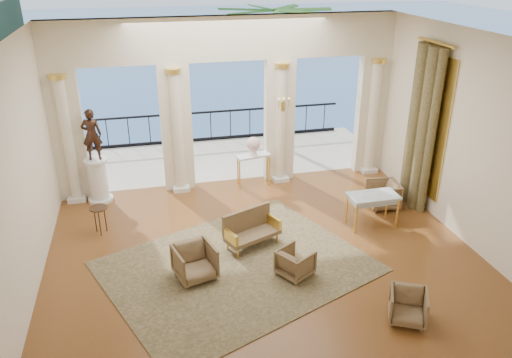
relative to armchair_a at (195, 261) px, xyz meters
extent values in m
plane|color=#502E10|center=(1.51, 0.44, -0.38)|extent=(9.00, 9.00, 0.00)
plane|color=white|center=(1.51, -3.56, 1.87)|extent=(9.00, 0.00, 9.00)
plane|color=white|center=(-2.99, 0.44, 1.87)|extent=(0.00, 8.00, 8.00)
plane|color=white|center=(6.01, 0.44, 1.87)|extent=(0.00, 8.00, 8.00)
plane|color=white|center=(1.51, 0.44, 4.12)|extent=(9.00, 9.00, 0.00)
cube|color=beige|center=(1.51, 4.29, 3.57)|extent=(9.00, 0.30, 1.10)
cube|color=beige|center=(-2.59, 4.29, 1.32)|extent=(0.80, 0.30, 3.40)
cylinder|color=beige|center=(-2.59, 4.11, 1.22)|extent=(0.28, 0.28, 3.20)
cylinder|color=gold|center=(-2.59, 4.11, 2.87)|extent=(0.40, 0.40, 0.12)
cube|color=silver|center=(-2.59, 4.11, -0.32)|extent=(0.45, 0.45, 0.12)
cube|color=beige|center=(0.11, 4.29, 1.32)|extent=(0.80, 0.30, 3.40)
cylinder|color=beige|center=(0.11, 4.11, 1.22)|extent=(0.28, 0.28, 3.20)
cylinder|color=gold|center=(0.11, 4.11, 2.87)|extent=(0.40, 0.40, 0.12)
cube|color=silver|center=(0.11, 4.11, -0.32)|extent=(0.45, 0.45, 0.12)
cube|color=beige|center=(2.91, 4.29, 1.32)|extent=(0.80, 0.30, 3.40)
cylinder|color=beige|center=(2.91, 4.11, 1.22)|extent=(0.28, 0.28, 3.20)
cylinder|color=gold|center=(2.91, 4.11, 2.87)|extent=(0.40, 0.40, 0.12)
cube|color=silver|center=(2.91, 4.11, -0.32)|extent=(0.45, 0.45, 0.12)
cube|color=beige|center=(5.61, 4.29, 1.32)|extent=(0.80, 0.30, 3.40)
cylinder|color=beige|center=(5.61, 4.11, 1.22)|extent=(0.28, 0.28, 3.20)
cylinder|color=gold|center=(5.61, 4.11, 2.87)|extent=(0.40, 0.40, 0.12)
cube|color=silver|center=(5.61, 4.11, -0.32)|extent=(0.45, 0.45, 0.12)
cube|color=#BDB19D|center=(1.51, 6.24, -0.43)|extent=(10.00, 3.60, 0.10)
cube|color=black|center=(1.51, 7.84, 0.62)|extent=(9.00, 0.06, 0.06)
cube|color=black|center=(1.51, 7.84, -0.33)|extent=(9.00, 0.06, 0.10)
cylinder|color=black|center=(1.51, 7.84, 0.12)|extent=(0.03, 0.03, 1.00)
cylinder|color=black|center=(-2.59, 7.84, 0.12)|extent=(0.03, 0.03, 1.00)
cylinder|color=black|center=(5.61, 7.84, 0.12)|extent=(0.03, 0.03, 1.00)
cylinder|color=#4C3823|center=(3.51, 7.04, 1.72)|extent=(0.20, 0.20, 4.20)
plane|color=#224F8F|center=(1.51, 60.44, -6.38)|extent=(160.00, 160.00, 0.00)
cylinder|color=#484023|center=(5.81, 1.49, 1.62)|extent=(0.26, 0.26, 4.00)
cylinder|color=#484023|center=(5.77, 1.94, 1.62)|extent=(0.32, 0.32, 4.00)
cylinder|color=#484023|center=(5.81, 2.39, 1.62)|extent=(0.26, 0.26, 4.00)
cylinder|color=gold|center=(5.86, 1.94, 3.67)|extent=(0.08, 1.40, 0.08)
cube|color=gold|center=(5.98, 1.94, 1.72)|extent=(0.04, 1.60, 3.40)
cube|color=gold|center=(2.91, 3.97, 1.82)|extent=(0.10, 0.04, 0.25)
cylinder|color=gold|center=(2.77, 3.89, 1.92)|extent=(0.02, 0.02, 0.22)
cylinder|color=gold|center=(2.91, 3.89, 1.92)|extent=(0.02, 0.02, 0.22)
cylinder|color=gold|center=(3.05, 3.89, 1.92)|extent=(0.02, 0.02, 0.22)
cube|color=#30371C|center=(0.87, 0.15, -0.37)|extent=(6.13, 5.52, 0.02)
imported|color=#45331D|center=(0.00, 0.00, 0.00)|extent=(0.90, 0.87, 0.76)
imported|color=#45331D|center=(3.45, -2.13, -0.06)|extent=(0.83, 0.81, 0.65)
imported|color=#45331D|center=(4.99, 1.93, -0.01)|extent=(0.76, 0.80, 0.75)
imported|color=#45331D|center=(1.95, -0.38, -0.07)|extent=(0.81, 0.82, 0.63)
cube|color=#45331D|center=(1.37, 0.85, -0.11)|extent=(1.33, 0.93, 0.09)
cube|color=#45331D|center=(1.28, 1.07, 0.18)|extent=(1.17, 0.54, 0.50)
cube|color=gold|center=(0.84, 0.63, 0.06)|extent=(0.26, 0.49, 0.24)
cube|color=gold|center=(1.90, 1.07, 0.06)|extent=(0.26, 0.49, 0.24)
cylinder|color=gold|center=(0.96, 0.47, -0.27)|extent=(0.05, 0.05, 0.23)
cylinder|color=gold|center=(1.93, 0.87, -0.27)|extent=(0.05, 0.05, 0.23)
cylinder|color=gold|center=(0.80, 0.84, -0.27)|extent=(0.05, 0.05, 0.23)
cylinder|color=gold|center=(1.78, 1.24, -0.27)|extent=(0.05, 0.05, 0.23)
cube|color=#92A5B5|center=(4.31, 1.14, 0.38)|extent=(1.15, 0.63, 0.05)
cylinder|color=gold|center=(3.79, 0.88, -0.02)|extent=(0.05, 0.05, 0.73)
cylinder|color=gold|center=(4.83, 0.89, -0.02)|extent=(0.05, 0.05, 0.73)
cylinder|color=gold|center=(3.79, 1.40, -0.02)|extent=(0.05, 0.05, 0.73)
cylinder|color=gold|center=(4.83, 1.40, -0.02)|extent=(0.05, 0.05, 0.73)
cylinder|color=silver|center=(-1.99, 3.94, -0.34)|extent=(0.63, 0.63, 0.08)
cylinder|color=silver|center=(-1.99, 3.94, 0.20)|extent=(0.46, 0.46, 1.01)
cylinder|color=silver|center=(-1.99, 3.94, 0.74)|extent=(0.59, 0.59, 0.06)
imported|color=#321F16|center=(-1.99, 3.94, 1.43)|extent=(0.49, 0.34, 1.31)
cube|color=silver|center=(2.11, 3.99, 0.48)|extent=(0.98, 0.54, 0.05)
cylinder|color=gold|center=(1.73, 3.78, 0.03)|extent=(0.05, 0.05, 0.83)
cylinder|color=gold|center=(2.54, 3.95, 0.03)|extent=(0.05, 0.05, 0.83)
cylinder|color=gold|center=(1.68, 4.04, 0.03)|extent=(0.05, 0.05, 0.83)
cylinder|color=gold|center=(2.49, 4.20, 0.03)|extent=(0.05, 0.05, 0.83)
cylinder|color=white|center=(2.11, 3.99, 0.62)|extent=(0.19, 0.19, 0.24)
sphere|color=pink|center=(2.11, 3.99, 0.81)|extent=(0.38, 0.38, 0.38)
cylinder|color=black|center=(-1.90, 2.23, 0.26)|extent=(0.40, 0.40, 0.03)
cylinder|color=black|center=(-1.79, 2.29, -0.07)|extent=(0.03, 0.03, 0.63)
cylinder|color=black|center=(-2.01, 2.29, -0.07)|extent=(0.03, 0.03, 0.63)
cylinder|color=black|center=(-1.90, 2.10, -0.07)|extent=(0.03, 0.03, 0.63)
camera|label=1|loc=(-0.73, -8.30, 5.52)|focal=35.00mm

